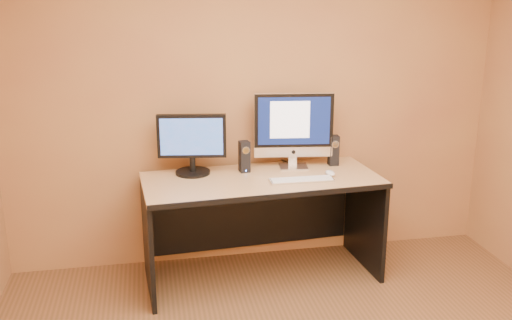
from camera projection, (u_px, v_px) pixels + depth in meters
name	position (u px, v px, depth m)	size (l,w,h in m)	color
walls	(336.00, 182.00, 2.69)	(4.00, 4.00, 2.60)	#A77A43
desk	(262.00, 228.00, 4.42)	(1.78, 0.78, 0.82)	tan
imac	(294.00, 130.00, 4.48)	(0.63, 0.23, 0.61)	silver
second_monitor	(192.00, 144.00, 4.34)	(0.53, 0.27, 0.47)	black
speaker_left	(244.00, 157.00, 4.42)	(0.08, 0.08, 0.24)	black
speaker_right	(334.00, 150.00, 4.59)	(0.08, 0.08, 0.24)	black
keyboard	(302.00, 180.00, 4.22)	(0.48, 0.13, 0.02)	silver
mouse	(330.00, 173.00, 4.35)	(0.06, 0.11, 0.04)	silver
cable_a	(290.00, 163.00, 4.66)	(0.01, 0.01, 0.24)	black
cable_b	(284.00, 163.00, 4.66)	(0.01, 0.01, 0.20)	black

